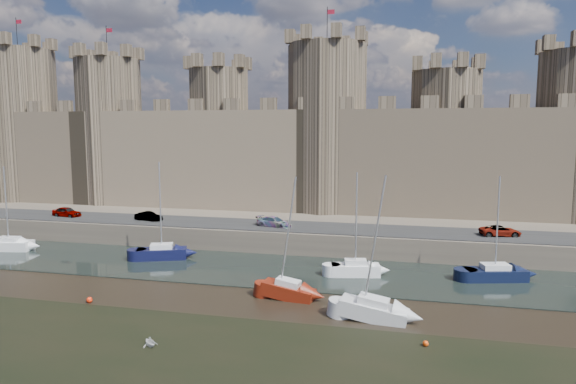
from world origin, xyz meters
name	(u,v)px	position (x,y,z in m)	size (l,w,h in m)	color
water_channel	(267,270)	(0.00, 24.00, 0.04)	(160.00, 12.00, 0.08)	black
quay	(325,205)	(0.00, 60.00, 1.25)	(160.00, 60.00, 2.50)	#4C443A
road	(290,226)	(0.00, 34.00, 2.55)	(160.00, 7.00, 0.10)	black
castle	(308,145)	(-0.64, 48.00, 11.67)	(108.50, 11.00, 29.00)	#42382B
car_0	(67,212)	(-29.81, 33.67, 3.17)	(1.58, 3.92, 1.34)	gray
car_1	(149,216)	(-17.97, 33.44, 3.09)	(1.24, 3.57, 1.18)	gray
car_2	(274,222)	(-1.72, 33.34, 3.11)	(1.71, 4.21, 1.22)	gray
car_3	(500,231)	(23.22, 33.89, 3.09)	(1.95, 4.23, 1.18)	gray
sailboat_0	(9,244)	(-31.09, 24.91, 0.76)	(5.42, 2.80, 9.67)	silver
sailboat_1	(162,252)	(-12.06, 25.30, 0.82)	(5.59, 3.79, 10.43)	black
sailboat_2	(355,268)	(8.82, 23.86, 0.80)	(4.84, 2.67, 9.87)	white
sailboat_3	(495,273)	(21.54, 25.39, 0.76)	(5.87, 3.48, 9.65)	black
sailboat_4	(288,290)	(4.07, 16.13, 0.75)	(4.52, 2.14, 10.20)	maroon
sailboat_5	(373,310)	(11.28, 13.00, 0.77)	(5.15, 2.41, 10.76)	silver
dinghy_3	(150,342)	(-2.45, 4.91, 0.30)	(1.00, 0.61, 1.16)	silver
buoy_1	(89,300)	(-11.34, 11.37, 0.24)	(0.48, 0.48, 0.48)	red
buoy_3	(426,343)	(14.91, 9.05, 0.20)	(0.39, 0.39, 0.39)	#E2400A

